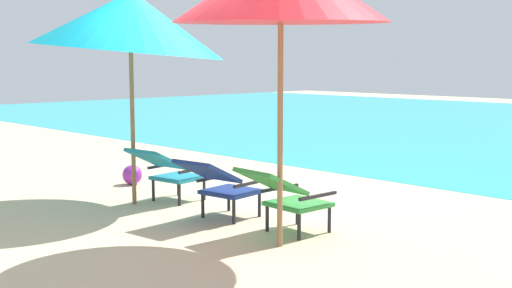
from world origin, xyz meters
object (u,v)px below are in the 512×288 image
(lounge_chair_left, at_px, (168,169))
(lounge_chair_center, at_px, (220,183))
(lounge_chair_right, at_px, (286,194))
(beach_umbrella_left, at_px, (130,22))
(beach_ball, at_px, (132,175))

(lounge_chair_left, bearing_deg, lounge_chair_center, -6.52)
(lounge_chair_right, bearing_deg, beach_umbrella_left, -173.15)
(lounge_chair_center, height_order, lounge_chair_right, same)
(lounge_chair_left, distance_m, beach_umbrella_left, 1.75)
(lounge_chair_left, relative_size, beach_umbrella_left, 0.30)
(lounge_chair_right, xyz_separation_m, beach_umbrella_left, (-2.19, -0.26, 1.71))
(lounge_chair_left, height_order, lounge_chair_center, same)
(beach_umbrella_left, height_order, beach_ball, beach_umbrella_left)
(lounge_chair_left, xyz_separation_m, beach_umbrella_left, (-0.23, -0.32, 1.71))
(lounge_chair_center, relative_size, lounge_chair_right, 1.04)
(lounge_chair_left, relative_size, lounge_chair_center, 1.01)
(lounge_chair_left, distance_m, lounge_chair_center, 1.08)
(lounge_chair_center, height_order, beach_umbrella_left, beach_umbrella_left)
(lounge_chair_right, bearing_deg, beach_ball, 172.84)
(lounge_chair_right, bearing_deg, lounge_chair_left, 178.22)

